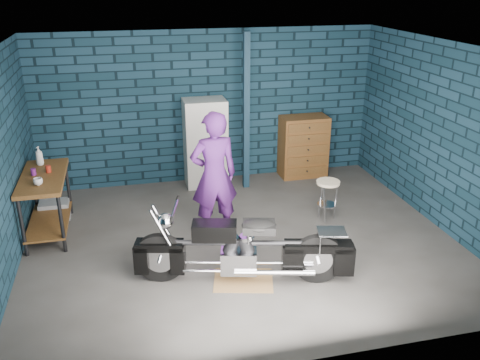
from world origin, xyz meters
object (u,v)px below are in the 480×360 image
at_px(person, 214,175).
at_px(storage_bin, 55,210).
at_px(locker, 205,143).
at_px(tool_chest, 304,147).
at_px(motorcycle, 243,245).
at_px(workbench, 47,205).
at_px(shop_stool, 327,201).

height_order(person, storage_bin, person).
bearing_deg(locker, tool_chest, 0.00).
bearing_deg(tool_chest, motorcycle, -121.13).
bearing_deg(tool_chest, locker, 180.00).
bearing_deg(storage_bin, locker, 17.88).
height_order(locker, tool_chest, locker).
relative_size(storage_bin, locker, 0.29).
relative_size(storage_bin, tool_chest, 0.39).
bearing_deg(workbench, shop_stool, -7.45).
relative_size(workbench, storage_bin, 3.15).
xyz_separation_m(motorcycle, storage_bin, (-2.45, 2.38, -0.37)).
relative_size(person, locker, 1.19).
height_order(workbench, shop_stool, workbench).
bearing_deg(person, locker, -101.63).
xyz_separation_m(storage_bin, locker, (2.54, 0.82, 0.64)).
distance_m(locker, shop_stool, 2.47).
distance_m(person, locker, 1.94).
height_order(workbench, tool_chest, tool_chest).
bearing_deg(storage_bin, shop_stool, -14.22).
relative_size(motorcycle, locker, 1.47).
xyz_separation_m(storage_bin, tool_chest, (4.38, 0.82, 0.43)).
relative_size(tool_chest, shop_stool, 1.76).
distance_m(workbench, storage_bin, 0.59).
relative_size(person, shop_stool, 2.86).
xyz_separation_m(motorcycle, shop_stool, (1.65, 1.35, -0.18)).
height_order(motorcycle, person, person).
xyz_separation_m(workbench, storage_bin, (0.02, 0.50, -0.32)).
relative_size(workbench, tool_chest, 1.23).
xyz_separation_m(workbench, locker, (2.56, 1.32, 0.32)).
relative_size(locker, shop_stool, 2.41).
height_order(motorcycle, shop_stool, motorcycle).
distance_m(person, storage_bin, 2.70).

